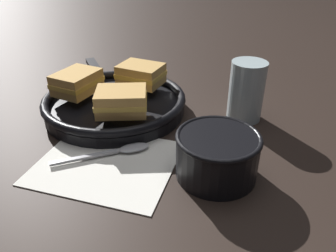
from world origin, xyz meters
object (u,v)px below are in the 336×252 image
soup_bowl (217,153)px  sandwich_near_left (121,101)px  spoon (121,150)px  sandwich_far_left (77,82)px  sandwich_near_right (141,74)px  skillet (115,103)px  drinking_glass (246,91)px

soup_bowl → sandwich_near_left: bearing=144.7°
spoon → sandwich_far_left: (-0.13, 0.17, 0.06)m
sandwich_near_right → sandwich_far_left: same height
soup_bowl → skillet: 0.30m
soup_bowl → spoon: size_ratio=0.81×
spoon → sandwich_near_left: bearing=73.9°
skillet → sandwich_near_right: 0.09m
soup_bowl → drinking_glass: 0.21m
soup_bowl → sandwich_near_right: bearing=121.4°
sandwich_near_left → sandwich_near_right: 0.15m
sandwich_far_left → drinking_glass: drinking_glass is taller
drinking_glass → sandwich_near_left: bearing=-163.4°
soup_bowl → sandwich_near_right: 0.32m
spoon → skillet: size_ratio=0.40×
sandwich_near_left → sandwich_far_left: (-0.12, 0.09, 0.00)m
sandwich_far_left → sandwich_near_left: bearing=-36.0°
skillet → sandwich_near_left: bearing=-65.9°
skillet → sandwich_near_left: size_ratio=3.87×
soup_bowl → spoon: soup_bowl is taller
spoon → sandwich_near_right: (0.00, 0.23, 0.06)m
sandwich_near_left → sandwich_near_right: bearing=84.0°
sandwich_near_right → drinking_glass: 0.24m
skillet → sandwich_far_left: sandwich_far_left is taller
sandwich_near_right → spoon: bearing=-90.5°
skillet → drinking_glass: (0.28, -0.00, 0.04)m
sandwich_near_left → sandwich_far_left: same height
soup_bowl → sandwich_far_left: bearing=144.4°
soup_bowl → sandwich_near_left: sandwich_near_left is taller
skillet → sandwich_near_right: (0.05, 0.07, 0.04)m
spoon → soup_bowl: bearing=-39.8°
soup_bowl → spoon: 0.18m
skillet → drinking_glass: drinking_glass is taller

